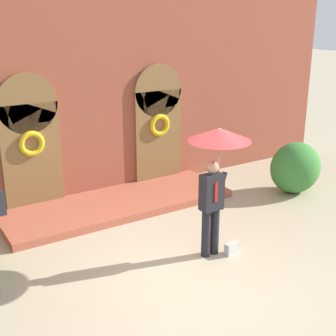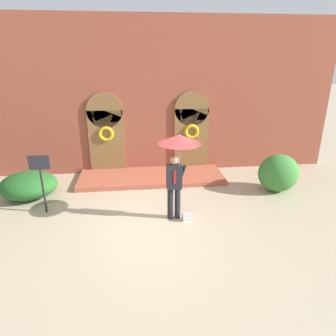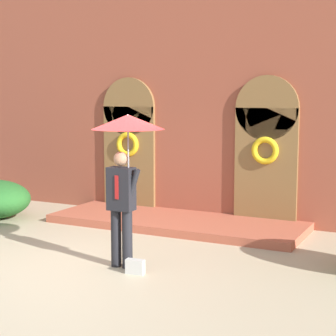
% 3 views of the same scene
% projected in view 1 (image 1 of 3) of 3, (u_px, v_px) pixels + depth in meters
% --- Properties ---
extents(ground_plane, '(80.00, 80.00, 0.00)m').
position_uv_depth(ground_plane, '(195.00, 265.00, 8.21)').
color(ground_plane, tan).
extents(building_facade, '(14.00, 2.30, 5.60)m').
position_uv_depth(building_facade, '(93.00, 83.00, 10.69)').
color(building_facade, brown).
rests_on(building_facade, ground).
extents(person_with_umbrella, '(1.10, 1.10, 2.36)m').
position_uv_depth(person_with_umbrella, '(217.00, 154.00, 8.03)').
color(person_with_umbrella, black).
rests_on(person_with_umbrella, ground).
extents(handbag, '(0.29, 0.15, 0.22)m').
position_uv_depth(handbag, '(232.00, 248.00, 8.57)').
color(handbag, '#B7B7B2').
rests_on(handbag, ground).
extents(shrub_right, '(1.33, 1.08, 1.25)m').
position_uv_depth(shrub_right, '(296.00, 168.00, 11.35)').
color(shrub_right, '#387A33').
rests_on(shrub_right, ground).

